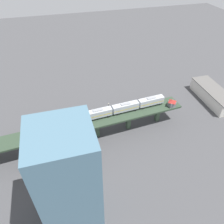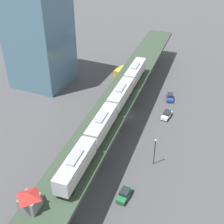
{
  "view_description": "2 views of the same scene",
  "coord_description": "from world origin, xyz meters",
  "px_view_note": "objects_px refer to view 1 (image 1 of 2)",
  "views": [
    {
      "loc": [
        67.82,
        -6.04,
        69.83
      ],
      "look_at": [
        -2.52,
        13.86,
        10.31
      ],
      "focal_mm": 35.0,
      "sensor_mm": 36.0,
      "label": 1
    },
    {
      "loc": [
        -25.51,
        66.08,
        48.31
      ],
      "look_at": [
        -2.52,
        13.86,
        10.31
      ],
      "focal_mm": 50.0,
      "sensor_mm": 36.0,
      "label": 2
    }
  ],
  "objects_px": {
    "warehouse_building": "(213,95)",
    "office_tower": "(68,179)",
    "street_car_blue": "(51,129)",
    "delivery_truck": "(31,164)",
    "subway_train": "(112,110)",
    "street_car_green": "(132,112)",
    "street_lamp": "(109,108)",
    "street_car_white": "(71,123)",
    "signal_hut": "(172,103)"
  },
  "relations": [
    {
      "from": "street_car_blue",
      "to": "delivery_truck",
      "type": "relative_size",
      "value": 0.63
    },
    {
      "from": "street_car_green",
      "to": "office_tower",
      "type": "distance_m",
      "value": 57.15
    },
    {
      "from": "subway_train",
      "to": "warehouse_building",
      "type": "relative_size",
      "value": 1.73
    },
    {
      "from": "warehouse_building",
      "to": "subway_train",
      "type": "bearing_deg",
      "value": -82.75
    },
    {
      "from": "street_car_white",
      "to": "delivery_truck",
      "type": "distance_m",
      "value": 27.04
    },
    {
      "from": "signal_hut",
      "to": "street_lamp",
      "type": "height_order",
      "value": "signal_hut"
    },
    {
      "from": "street_car_green",
      "to": "delivery_truck",
      "type": "height_order",
      "value": "delivery_truck"
    },
    {
      "from": "street_car_blue",
      "to": "street_lamp",
      "type": "height_order",
      "value": "street_lamp"
    },
    {
      "from": "street_lamp",
      "to": "signal_hut",
      "type": "bearing_deg",
      "value": 65.26
    },
    {
      "from": "street_car_blue",
      "to": "delivery_truck",
      "type": "height_order",
      "value": "delivery_truck"
    },
    {
      "from": "subway_train",
      "to": "signal_hut",
      "type": "relative_size",
      "value": 14.38
    },
    {
      "from": "signal_hut",
      "to": "delivery_truck",
      "type": "relative_size",
      "value": 0.46
    },
    {
      "from": "warehouse_building",
      "to": "office_tower",
      "type": "distance_m",
      "value": 91.24
    },
    {
      "from": "signal_hut",
      "to": "street_car_blue",
      "type": "bearing_deg",
      "value": -98.65
    },
    {
      "from": "warehouse_building",
      "to": "delivery_truck",
      "type": "bearing_deg",
      "value": -78.37
    },
    {
      "from": "street_lamp",
      "to": "warehouse_building",
      "type": "relative_size",
      "value": 0.24
    },
    {
      "from": "warehouse_building",
      "to": "street_car_blue",
      "type": "bearing_deg",
      "value": -89.61
    },
    {
      "from": "street_lamp",
      "to": "street_car_white",
      "type": "bearing_deg",
      "value": -83.21
    },
    {
      "from": "office_tower",
      "to": "street_car_white",
      "type": "bearing_deg",
      "value": 174.17
    },
    {
      "from": "street_car_blue",
      "to": "office_tower",
      "type": "xyz_separation_m",
      "value": [
        40.49,
        5.2,
        17.06
      ]
    },
    {
      "from": "signal_hut",
      "to": "street_car_green",
      "type": "bearing_deg",
      "value": -123.26
    },
    {
      "from": "street_car_green",
      "to": "street_car_blue",
      "type": "bearing_deg",
      "value": -87.82
    },
    {
      "from": "street_car_white",
      "to": "office_tower",
      "type": "distance_m",
      "value": 45.64
    },
    {
      "from": "street_car_green",
      "to": "street_lamp",
      "type": "height_order",
      "value": "street_lamp"
    },
    {
      "from": "street_car_blue",
      "to": "street_lamp",
      "type": "bearing_deg",
      "value": 97.75
    },
    {
      "from": "office_tower",
      "to": "warehouse_building",
      "type": "bearing_deg",
      "value": 117.13
    },
    {
      "from": "warehouse_building",
      "to": "office_tower",
      "type": "bearing_deg",
      "value": -62.87
    },
    {
      "from": "street_car_white",
      "to": "office_tower",
      "type": "bearing_deg",
      "value": -5.83
    },
    {
      "from": "delivery_truck",
      "to": "street_lamp",
      "type": "bearing_deg",
      "value": 121.52
    },
    {
      "from": "signal_hut",
      "to": "delivery_truck",
      "type": "bearing_deg",
      "value": -80.75
    },
    {
      "from": "street_car_white",
      "to": "office_tower",
      "type": "height_order",
      "value": "office_tower"
    },
    {
      "from": "street_car_green",
      "to": "warehouse_building",
      "type": "distance_m",
      "value": 45.45
    },
    {
      "from": "street_car_white",
      "to": "street_car_blue",
      "type": "bearing_deg",
      "value": -80.35
    },
    {
      "from": "office_tower",
      "to": "subway_train",
      "type": "bearing_deg",
      "value": 146.82
    },
    {
      "from": "street_car_blue",
      "to": "delivery_truck",
      "type": "xyz_separation_m",
      "value": [
        18.7,
        -8.33,
        0.82
      ]
    },
    {
      "from": "street_car_green",
      "to": "office_tower",
      "type": "height_order",
      "value": "office_tower"
    },
    {
      "from": "delivery_truck",
      "to": "office_tower",
      "type": "distance_m",
      "value": 30.36
    },
    {
      "from": "street_car_blue",
      "to": "warehouse_building",
      "type": "xyz_separation_m",
      "value": [
        -0.58,
        85.35,
        2.47
      ]
    },
    {
      "from": "street_car_white",
      "to": "street_car_green",
      "type": "bearing_deg",
      "value": 89.82
    },
    {
      "from": "street_car_white",
      "to": "warehouse_building",
      "type": "xyz_separation_m",
      "value": [
        1.03,
        75.85,
        2.47
      ]
    },
    {
      "from": "subway_train",
      "to": "street_car_blue",
      "type": "distance_m",
      "value": 29.93
    },
    {
      "from": "street_car_white",
      "to": "street_lamp",
      "type": "height_order",
      "value": "street_lamp"
    },
    {
      "from": "street_car_white",
      "to": "street_lamp",
      "type": "bearing_deg",
      "value": 96.79
    },
    {
      "from": "subway_train",
      "to": "street_car_blue",
      "type": "height_order",
      "value": "subway_train"
    },
    {
      "from": "street_car_blue",
      "to": "street_car_green",
      "type": "relative_size",
      "value": 1.06
    },
    {
      "from": "street_car_blue",
      "to": "street_car_white",
      "type": "distance_m",
      "value": 9.64
    },
    {
      "from": "street_car_green",
      "to": "street_car_white",
      "type": "bearing_deg",
      "value": -90.18
    },
    {
      "from": "subway_train",
      "to": "street_car_green",
      "type": "height_order",
      "value": "subway_train"
    },
    {
      "from": "subway_train",
      "to": "office_tower",
      "type": "relative_size",
      "value": 1.39
    },
    {
      "from": "street_car_blue",
      "to": "signal_hut",
      "type": "bearing_deg",
      "value": 81.35
    }
  ]
}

